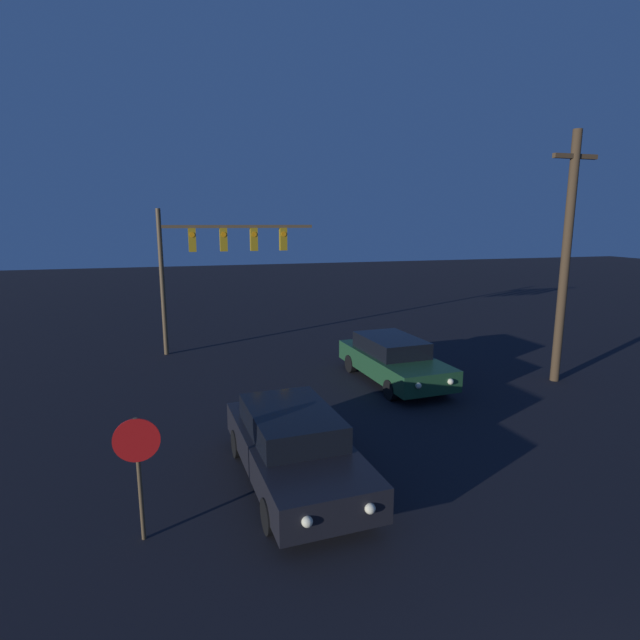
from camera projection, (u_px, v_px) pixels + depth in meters
car_near at (294, 445)px, 9.97m from camera, size 2.19×4.94×1.45m
car_far at (393, 359)px, 16.24m from camera, size 2.21×4.95×1.45m
traffic_signal_mast at (214, 252)px, 19.53m from camera, size 6.06×0.30×5.65m
stop_sign at (138, 456)px, 7.94m from camera, size 0.73×0.07×2.12m
utility_pole at (566, 256)px, 15.70m from camera, size 1.57×0.28×7.89m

